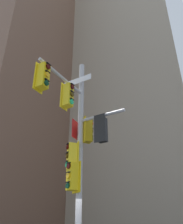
% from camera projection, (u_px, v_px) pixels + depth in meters
% --- Properties ---
extents(building_tower_left, '(12.93, 12.93, 53.28)m').
position_uv_depth(building_tower_left, '(12.00, 30.00, 33.05)').
color(building_tower_left, brown).
rests_on(building_tower_left, ground).
extents(building_mid_block, '(17.92, 17.92, 45.45)m').
position_uv_depth(building_mid_block, '(123.00, 91.00, 39.72)').
color(building_mid_block, tan).
rests_on(building_mid_block, ground).
extents(signal_pole_assembly, '(2.77, 3.23, 8.57)m').
position_uv_depth(signal_pole_assembly, '(77.00, 136.00, 9.31)').
color(signal_pole_assembly, '#B2B2B5').
rests_on(signal_pole_assembly, ground).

